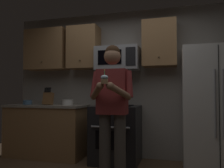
{
  "coord_description": "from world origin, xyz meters",
  "views": [
    {
      "loc": [
        0.81,
        -2.33,
        1.14
      ],
      "look_at": [
        0.0,
        0.55,
        1.25
      ],
      "focal_mm": 37.0,
      "sensor_mm": 36.0,
      "label": 1
    }
  ],
  "objects_px": {
    "oven_range": "(116,134)",
    "refrigerator": "(215,109)",
    "person": "(112,104)",
    "bowl_small_colored": "(28,102)",
    "bowl_large_white": "(68,102)",
    "knife_block": "(48,98)",
    "microwave": "(118,59)",
    "cupcake": "(105,79)"
  },
  "relations": [
    {
      "from": "bowl_large_white",
      "to": "bowl_small_colored",
      "type": "distance_m",
      "value": 0.8
    },
    {
      "from": "bowl_small_colored",
      "to": "person",
      "type": "xyz_separation_m",
      "value": [
        1.87,
        -0.85,
        0.03
      ]
    },
    {
      "from": "oven_range",
      "to": "bowl_small_colored",
      "type": "bearing_deg",
      "value": 179.03
    },
    {
      "from": "knife_block",
      "to": "person",
      "type": "height_order",
      "value": "person"
    },
    {
      "from": "bowl_large_white",
      "to": "person",
      "type": "bearing_deg",
      "value": -39.61
    },
    {
      "from": "refrigerator",
      "to": "knife_block",
      "type": "height_order",
      "value": "refrigerator"
    },
    {
      "from": "oven_range",
      "to": "cupcake",
      "type": "relative_size",
      "value": 5.36
    },
    {
      "from": "oven_range",
      "to": "bowl_large_white",
      "type": "relative_size",
      "value": 4.64
    },
    {
      "from": "knife_block",
      "to": "person",
      "type": "relative_size",
      "value": 0.18
    },
    {
      "from": "refrigerator",
      "to": "bowl_large_white",
      "type": "distance_m",
      "value": 2.42
    },
    {
      "from": "knife_block",
      "to": "cupcake",
      "type": "height_order",
      "value": "cupcake"
    },
    {
      "from": "refrigerator",
      "to": "person",
      "type": "xyz_separation_m",
      "value": [
        -1.34,
        -0.78,
        0.1
      ]
    },
    {
      "from": "refrigerator",
      "to": "bowl_large_white",
      "type": "relative_size",
      "value": 8.95
    },
    {
      "from": "knife_block",
      "to": "cupcake",
      "type": "bearing_deg",
      "value": -38.54
    },
    {
      "from": "oven_range",
      "to": "microwave",
      "type": "xyz_separation_m",
      "value": [
        0.0,
        0.12,
        1.26
      ]
    },
    {
      "from": "oven_range",
      "to": "microwave",
      "type": "bearing_deg",
      "value": 89.98
    },
    {
      "from": "oven_range",
      "to": "bowl_large_white",
      "type": "xyz_separation_m",
      "value": [
        -0.92,
        0.07,
        0.51
      ]
    },
    {
      "from": "microwave",
      "to": "bowl_large_white",
      "type": "xyz_separation_m",
      "value": [
        -0.92,
        -0.05,
        -0.75
      ]
    },
    {
      "from": "oven_range",
      "to": "person",
      "type": "relative_size",
      "value": 0.53
    },
    {
      "from": "person",
      "to": "bowl_large_white",
      "type": "bearing_deg",
      "value": 140.39
    },
    {
      "from": "refrigerator",
      "to": "microwave",
      "type": "bearing_deg",
      "value": 173.97
    },
    {
      "from": "microwave",
      "to": "cupcake",
      "type": "relative_size",
      "value": 4.26
    },
    {
      "from": "bowl_large_white",
      "to": "refrigerator",
      "type": "bearing_deg",
      "value": -2.59
    },
    {
      "from": "person",
      "to": "cupcake",
      "type": "relative_size",
      "value": 10.13
    },
    {
      "from": "refrigerator",
      "to": "person",
      "type": "relative_size",
      "value": 1.02
    },
    {
      "from": "bowl_large_white",
      "to": "person",
      "type": "distance_m",
      "value": 1.4
    },
    {
      "from": "knife_block",
      "to": "bowl_small_colored",
      "type": "relative_size",
      "value": 1.9
    },
    {
      "from": "microwave",
      "to": "bowl_large_white",
      "type": "height_order",
      "value": "microwave"
    },
    {
      "from": "bowl_large_white",
      "to": "person",
      "type": "relative_size",
      "value": 0.11
    },
    {
      "from": "cupcake",
      "to": "oven_range",
      "type": "bearing_deg",
      "value": 97.9
    },
    {
      "from": "oven_range",
      "to": "microwave",
      "type": "height_order",
      "value": "microwave"
    },
    {
      "from": "bowl_small_colored",
      "to": "person",
      "type": "height_order",
      "value": "person"
    },
    {
      "from": "person",
      "to": "oven_range",
      "type": "bearing_deg",
      "value": 101.0
    },
    {
      "from": "microwave",
      "to": "knife_block",
      "type": "bearing_deg",
      "value": -173.18
    },
    {
      "from": "refrigerator",
      "to": "bowl_large_white",
      "type": "xyz_separation_m",
      "value": [
        -2.42,
        0.11,
        0.07
      ]
    },
    {
      "from": "microwave",
      "to": "person",
      "type": "xyz_separation_m",
      "value": [
        0.16,
        -0.94,
        -0.72
      ]
    },
    {
      "from": "knife_block",
      "to": "cupcake",
      "type": "distance_m",
      "value": 1.81
    },
    {
      "from": "microwave",
      "to": "refrigerator",
      "type": "xyz_separation_m",
      "value": [
        1.5,
        -0.16,
        -0.82
      ]
    },
    {
      "from": "bowl_large_white",
      "to": "microwave",
      "type": "bearing_deg",
      "value": 3.07
    },
    {
      "from": "microwave",
      "to": "cupcake",
      "type": "xyz_separation_m",
      "value": [
        0.16,
        -1.27,
        -0.43
      ]
    },
    {
      "from": "oven_range",
      "to": "refrigerator",
      "type": "distance_m",
      "value": 1.56
    },
    {
      "from": "knife_block",
      "to": "bowl_small_colored",
      "type": "xyz_separation_m",
      "value": [
        -0.47,
        0.06,
        -0.08
      ]
    }
  ]
}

